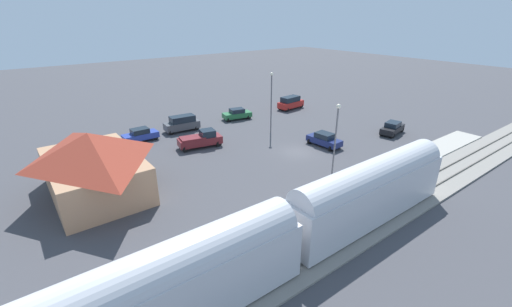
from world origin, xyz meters
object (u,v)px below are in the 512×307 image
object	(u,v)px
station_building	(93,163)
sedan_black	(392,128)
pickup_maroon	(201,139)
passenger_train	(165,288)
sedan_navy	(324,139)
suv_red	(291,102)
pedestrian_on_platform	(364,170)
pedestrian_waiting_far	(391,167)
sedan_blue	(140,135)
sedan_green	(237,114)
suv_charcoal	(182,123)
light_pole_near_platform	(336,133)
light_pole_lot_center	(271,96)

from	to	relation	value
station_building	sedan_black	world-z (taller)	station_building
pickup_maroon	passenger_train	bearing A→B (deg)	148.02
sedan_navy	suv_red	size ratio (longest dim) A/B	0.91
pedestrian_on_platform	pedestrian_waiting_far	xyz separation A→B (m)	(-1.22, -2.75, 0.00)
pedestrian_on_platform	suv_red	bearing A→B (deg)	-27.65
suv_red	sedan_blue	xyz separation A→B (m)	(-0.11, 26.83, -0.27)
sedan_green	sedan_blue	world-z (taller)	same
suv_red	pickup_maroon	bearing A→B (deg)	107.58
suv_charcoal	sedan_blue	world-z (taller)	suv_charcoal
passenger_train	pedestrian_on_platform	xyz separation A→B (m)	(4.42, -22.50, -1.58)
passenger_train	pedestrian_waiting_far	world-z (taller)	passenger_train
suv_charcoal	sedan_blue	bearing A→B (deg)	94.95
pedestrian_on_platform	sedan_navy	bearing A→B (deg)	-25.19
passenger_train	sedan_black	xyz separation A→B (m)	(10.88, -37.84, -1.98)
sedan_black	light_pole_near_platform	bearing A→B (deg)	103.36
sedan_blue	light_pole_near_platform	size ratio (longest dim) A/B	0.58
suv_charcoal	sedan_navy	bearing A→B (deg)	-144.30
sedan_blue	light_pole_near_platform	distance (m)	25.74
pickup_maroon	sedan_blue	distance (m)	8.57
suv_charcoal	light_pole_near_platform	world-z (taller)	light_pole_near_platform
pedestrian_on_platform	sedan_blue	world-z (taller)	pedestrian_on_platform
passenger_train	sedan_green	xyz separation A→B (m)	(29.83, -24.48, -1.98)
sedan_black	sedan_green	bearing A→B (deg)	35.18
sedan_navy	suv_charcoal	bearing A→B (deg)	35.70
pedestrian_on_platform	sedan_green	bearing A→B (deg)	-4.45
pedestrian_on_platform	pedestrian_waiting_far	distance (m)	3.01
light_pole_lot_center	pedestrian_waiting_far	bearing A→B (deg)	-178.28
station_building	sedan_black	size ratio (longest dim) A/B	2.54
sedan_navy	pickup_maroon	world-z (taller)	pickup_maroon
passenger_train	sedan_blue	world-z (taller)	passenger_train
pedestrian_on_platform	suv_charcoal	size ratio (longest dim) A/B	0.34
pickup_maroon	sedan_green	xyz separation A→B (m)	(7.25, -10.38, -0.15)
station_building	pickup_maroon	bearing A→B (deg)	-71.07
passenger_train	sedan_green	world-z (taller)	passenger_train
sedan_black	light_pole_lot_center	size ratio (longest dim) A/B	0.57
station_building	pedestrian_on_platform	xyz separation A→B (m)	(-13.58, -21.77, -1.82)
pedestrian_waiting_far	sedan_blue	xyz separation A→B (m)	(26.08, 16.50, -0.40)
pickup_maroon	suv_red	size ratio (longest dim) A/B	1.12
pedestrian_on_platform	light_pole_lot_center	xyz separation A→B (m)	(17.21, -2.20, 3.95)
pedestrian_waiting_far	light_pole_near_platform	size ratio (longest dim) A/B	0.22
pedestrian_waiting_far	sedan_black	distance (m)	14.75
suv_charcoal	sedan_green	bearing A→B (deg)	-89.96
pickup_maroon	sedan_black	distance (m)	26.46
sedan_green	suv_red	distance (m)	11.11
sedan_navy	sedan_black	world-z (taller)	same
pedestrian_on_platform	light_pole_lot_center	world-z (taller)	light_pole_lot_center
pedestrian_waiting_far	pickup_maroon	distance (m)	22.36
pedestrian_on_platform	station_building	bearing A→B (deg)	58.04
sedan_navy	suv_red	bearing A→B (deg)	-29.00
light_pole_near_platform	sedan_navy	bearing A→B (deg)	-42.56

